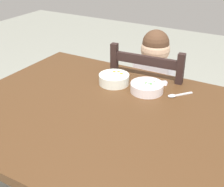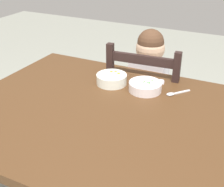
% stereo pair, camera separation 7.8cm
% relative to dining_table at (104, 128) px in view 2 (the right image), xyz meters
% --- Properties ---
extents(dining_table, '(1.32, 1.04, 0.73)m').
position_rel_dining_table_xyz_m(dining_table, '(0.00, 0.00, 0.00)').
color(dining_table, '#4E311A').
rests_on(dining_table, ground).
extents(dining_chair, '(0.45, 0.45, 0.90)m').
position_rel_dining_table_xyz_m(dining_chair, '(0.00, 0.57, -0.19)').
color(dining_chair, black).
rests_on(dining_chair, ground).
extents(child_figure, '(0.32, 0.31, 0.96)m').
position_rel_dining_table_xyz_m(child_figure, '(-0.00, 0.56, -0.01)').
color(child_figure, white).
rests_on(child_figure, ground).
extents(bowl_of_peas, '(0.17, 0.17, 0.05)m').
position_rel_dining_table_xyz_m(bowl_of_peas, '(0.09, 0.27, 0.12)').
color(bowl_of_peas, white).
rests_on(bowl_of_peas, dining_table).
extents(bowl_of_carrots, '(0.16, 0.16, 0.05)m').
position_rel_dining_table_xyz_m(bowl_of_carrots, '(-0.10, 0.27, 0.12)').
color(bowl_of_carrots, white).
rests_on(bowl_of_carrots, dining_table).
extents(spoon, '(0.10, 0.12, 0.01)m').
position_rel_dining_table_xyz_m(spoon, '(0.24, 0.30, 0.10)').
color(spoon, silver).
rests_on(spoon, dining_table).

